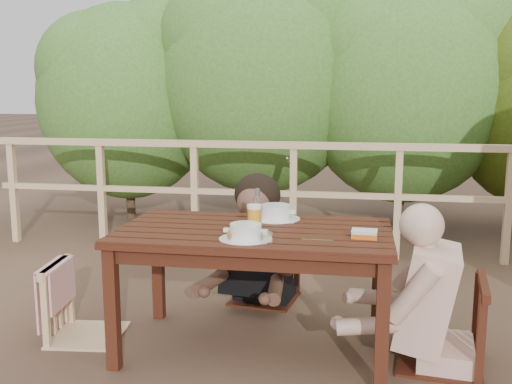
% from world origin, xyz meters
% --- Properties ---
extents(ground, '(60.00, 60.00, 0.00)m').
position_xyz_m(ground, '(0.00, 0.00, 0.00)').
color(ground, brown).
rests_on(ground, ground).
extents(table, '(1.49, 0.84, 0.69)m').
position_xyz_m(table, '(0.00, 0.00, 0.34)').
color(table, '#33140B').
rests_on(table, ground).
extents(chair_left, '(0.46, 0.46, 0.84)m').
position_xyz_m(chair_left, '(-1.01, 0.00, 0.42)').
color(chair_left, tan).
rests_on(chair_left, ground).
extents(chair_far, '(0.49, 0.49, 0.86)m').
position_xyz_m(chair_far, '(-0.07, 0.81, 0.43)').
color(chair_far, '#33140B').
rests_on(chair_far, ground).
extents(chair_right, '(0.51, 0.51, 0.91)m').
position_xyz_m(chair_right, '(1.01, -0.01, 0.46)').
color(chair_right, '#33140B').
rests_on(chair_right, ground).
extents(woman, '(0.66, 0.77, 1.39)m').
position_xyz_m(woman, '(-0.07, 0.83, 0.70)').
color(woman, black).
rests_on(woman, ground).
extents(diner_right, '(0.78, 0.66, 1.43)m').
position_xyz_m(diner_right, '(1.04, -0.01, 0.72)').
color(diner_right, '#D4A390').
rests_on(diner_right, ground).
extents(railing, '(5.60, 0.10, 1.01)m').
position_xyz_m(railing, '(0.00, 2.00, 0.51)').
color(railing, tan).
rests_on(railing, ground).
extents(hedge_row, '(6.60, 1.60, 3.80)m').
position_xyz_m(hedge_row, '(0.40, 3.20, 1.90)').
color(hedge_row, '#3B6325').
rests_on(hedge_row, ground).
extents(soup_near, '(0.28, 0.28, 0.09)m').
position_xyz_m(soup_near, '(-0.01, -0.22, 0.73)').
color(soup_near, silver).
rests_on(soup_near, table).
extents(soup_far, '(0.29, 0.29, 0.10)m').
position_xyz_m(soup_far, '(0.08, 0.28, 0.74)').
color(soup_far, silver).
rests_on(soup_far, table).
extents(bread_roll, '(0.14, 0.10, 0.08)m').
position_xyz_m(bread_roll, '(-0.04, -0.23, 0.73)').
color(bread_roll, olive).
rests_on(bread_roll, table).
extents(beer_glass, '(0.08, 0.08, 0.15)m').
position_xyz_m(beer_glass, '(0.00, -0.02, 0.77)').
color(beer_glass, '#C6761C').
rests_on(beer_glass, table).
extents(bottle, '(0.05, 0.05, 0.23)m').
position_xyz_m(bottle, '(0.01, 0.07, 0.80)').
color(bottle, white).
rests_on(bottle, table).
extents(tumbler, '(0.06, 0.06, 0.07)m').
position_xyz_m(tumbler, '(0.11, -0.30, 0.72)').
color(tumbler, silver).
rests_on(tumbler, table).
extents(butter_tub, '(0.14, 0.10, 0.06)m').
position_xyz_m(butter_tub, '(0.59, -0.10, 0.72)').
color(butter_tub, white).
rests_on(butter_tub, table).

